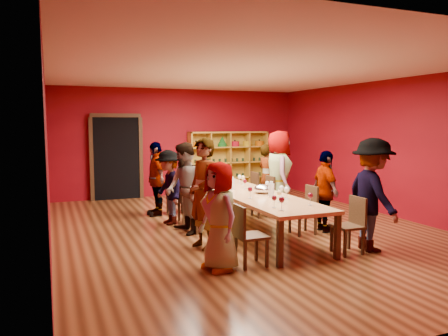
{
  "coord_description": "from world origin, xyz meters",
  "views": [
    {
      "loc": [
        -3.48,
        -7.47,
        2.05
      ],
      "look_at": [
        -0.24,
        0.58,
        1.15
      ],
      "focal_mm": 35.0,
      "sensor_mm": 36.0,
      "label": 1
    }
  ],
  "objects_px": {
    "tasting_table": "(247,194)",
    "person_right_4": "(267,177)",
    "person_left_0": "(219,216)",
    "chair_person_left_1": "(218,217)",
    "person_left_2": "(185,188)",
    "person_right_3": "(279,173)",
    "person_left_3": "(169,187)",
    "person_right_0": "(372,195)",
    "person_right_1": "(325,191)",
    "chair_person_left_4": "(173,192)",
    "chair_person_right_1": "(307,207)",
    "chair_person_left_3": "(185,199)",
    "chair_person_right_4": "(251,189)",
    "wine_bottle": "(224,175)",
    "chair_person_left_0": "(246,232)",
    "shelving_unit": "(228,159)",
    "chair_person_left_2": "(199,206)",
    "person_left_4": "(156,179)",
    "person_left_1": "(203,194)",
    "chair_person_right_0": "(352,222)",
    "chair_person_right_3": "(266,194)"
  },
  "relations": [
    {
      "from": "shelving_unit",
      "to": "wine_bottle",
      "type": "distance_m",
      "value": 2.86
    },
    {
      "from": "person_left_3",
      "to": "wine_bottle",
      "type": "bearing_deg",
      "value": 108.12
    },
    {
      "from": "chair_person_left_1",
      "to": "person_left_4",
      "type": "height_order",
      "value": "person_left_4"
    },
    {
      "from": "person_left_4",
      "to": "person_right_3",
      "type": "relative_size",
      "value": 0.87
    },
    {
      "from": "shelving_unit",
      "to": "chair_person_left_1",
      "type": "xyz_separation_m",
      "value": [
        -2.31,
        -5.16,
        -0.49
      ]
    },
    {
      "from": "shelving_unit",
      "to": "chair_person_left_2",
      "type": "height_order",
      "value": "shelving_unit"
    },
    {
      "from": "chair_person_left_1",
      "to": "chair_person_left_2",
      "type": "height_order",
      "value": "same"
    },
    {
      "from": "chair_person_left_2",
      "to": "chair_person_right_3",
      "type": "relative_size",
      "value": 1.0
    },
    {
      "from": "chair_person_left_2",
      "to": "person_right_1",
      "type": "xyz_separation_m",
      "value": [
        2.23,
        -0.84,
        0.27
      ]
    },
    {
      "from": "person_left_2",
      "to": "person_left_3",
      "type": "xyz_separation_m",
      "value": [
        -0.08,
        0.86,
        -0.09
      ]
    },
    {
      "from": "person_left_0",
      "to": "chair_person_right_4",
      "type": "relative_size",
      "value": 1.71
    },
    {
      "from": "chair_person_left_0",
      "to": "chair_person_left_1",
      "type": "distance_m",
      "value": 1.09
    },
    {
      "from": "person_left_4",
      "to": "person_left_1",
      "type": "bearing_deg",
      "value": 0.93
    },
    {
      "from": "person_right_4",
      "to": "chair_person_left_4",
      "type": "bearing_deg",
      "value": 79.03
    },
    {
      "from": "chair_person_right_4",
      "to": "shelving_unit",
      "type": "bearing_deg",
      "value": 79.3
    },
    {
      "from": "person_left_2",
      "to": "person_right_1",
      "type": "height_order",
      "value": "person_left_2"
    },
    {
      "from": "person_left_2",
      "to": "person_right_1",
      "type": "distance_m",
      "value": 2.64
    },
    {
      "from": "person_right_3",
      "to": "chair_person_right_4",
      "type": "relative_size",
      "value": 2.11
    },
    {
      "from": "tasting_table",
      "to": "wine_bottle",
      "type": "height_order",
      "value": "wine_bottle"
    },
    {
      "from": "tasting_table",
      "to": "person_right_4",
      "type": "distance_m",
      "value": 2.19
    },
    {
      "from": "tasting_table",
      "to": "chair_person_left_0",
      "type": "bearing_deg",
      "value": -115.26
    },
    {
      "from": "shelving_unit",
      "to": "chair_person_left_3",
      "type": "xyz_separation_m",
      "value": [
        -2.31,
        -3.28,
        -0.49
      ]
    },
    {
      "from": "chair_person_left_4",
      "to": "chair_person_left_3",
      "type": "bearing_deg",
      "value": -90.0
    },
    {
      "from": "person_left_4",
      "to": "chair_person_right_0",
      "type": "relative_size",
      "value": 1.84
    },
    {
      "from": "person_right_3",
      "to": "person_left_0",
      "type": "bearing_deg",
      "value": 155.23
    },
    {
      "from": "tasting_table",
      "to": "person_right_0",
      "type": "xyz_separation_m",
      "value": [
        1.3,
        -1.96,
        0.21
      ]
    },
    {
      "from": "shelving_unit",
      "to": "chair_person_right_3",
      "type": "bearing_deg",
      "value": -98.27
    },
    {
      "from": "shelving_unit",
      "to": "person_left_2",
      "type": "relative_size",
      "value": 1.41
    },
    {
      "from": "person_left_2",
      "to": "person_right_3",
      "type": "relative_size",
      "value": 0.9
    },
    {
      "from": "person_left_0",
      "to": "person_left_1",
      "type": "height_order",
      "value": "person_left_1"
    },
    {
      "from": "chair_person_right_3",
      "to": "chair_person_right_4",
      "type": "relative_size",
      "value": 1.0
    },
    {
      "from": "chair_person_left_0",
      "to": "person_right_3",
      "type": "height_order",
      "value": "person_right_3"
    },
    {
      "from": "person_left_0",
      "to": "chair_person_left_1",
      "type": "xyz_separation_m",
      "value": [
        0.41,
        1.09,
        -0.26
      ]
    },
    {
      "from": "tasting_table",
      "to": "chair_person_left_2",
      "type": "bearing_deg",
      "value": 168.89
    },
    {
      "from": "tasting_table",
      "to": "person_left_4",
      "type": "height_order",
      "value": "person_left_4"
    },
    {
      "from": "chair_person_left_1",
      "to": "wine_bottle",
      "type": "height_order",
      "value": "wine_bottle"
    },
    {
      "from": "chair_person_left_2",
      "to": "person_right_3",
      "type": "bearing_deg",
      "value": 20.31
    },
    {
      "from": "person_right_0",
      "to": "chair_person_right_4",
      "type": "relative_size",
      "value": 2.04
    },
    {
      "from": "person_left_4",
      "to": "shelving_unit",
      "type": "bearing_deg",
      "value": 129.34
    },
    {
      "from": "chair_person_left_1",
      "to": "person_right_3",
      "type": "distance_m",
      "value": 2.84
    },
    {
      "from": "shelving_unit",
      "to": "chair_person_left_3",
      "type": "distance_m",
      "value": 4.04
    },
    {
      "from": "person_right_4",
      "to": "person_right_1",
      "type": "bearing_deg",
      "value": 174.94
    },
    {
      "from": "chair_person_left_2",
      "to": "person_right_0",
      "type": "xyz_separation_m",
      "value": [
        2.21,
        -2.14,
        0.41
      ]
    },
    {
      "from": "person_left_0",
      "to": "chair_person_left_1",
      "type": "distance_m",
      "value": 1.19
    },
    {
      "from": "chair_person_right_0",
      "to": "chair_person_right_1",
      "type": "xyz_separation_m",
      "value": [
        0.0,
        1.3,
        0.0
      ]
    },
    {
      "from": "chair_person_left_4",
      "to": "chair_person_right_1",
      "type": "distance_m",
      "value": 3.21
    },
    {
      "from": "chair_person_left_3",
      "to": "tasting_table",
      "type": "bearing_deg",
      "value": -48.76
    },
    {
      "from": "chair_person_left_4",
      "to": "person_right_3",
      "type": "height_order",
      "value": "person_right_3"
    },
    {
      "from": "person_right_1",
      "to": "person_left_4",
      "type": "bearing_deg",
      "value": 53.47
    },
    {
      "from": "chair_person_right_1",
      "to": "chair_person_left_4",
      "type": "bearing_deg",
      "value": 124.51
    }
  ]
}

